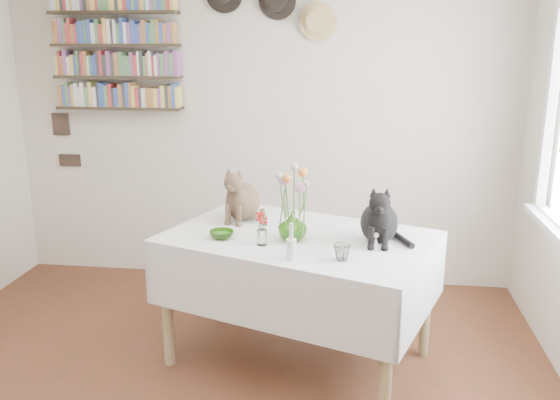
# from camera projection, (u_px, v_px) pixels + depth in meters

# --- Properties ---
(room) EXTENTS (4.08, 4.58, 2.58)m
(room) POSITION_uv_depth(u_px,v_px,m) (172.00, 203.00, 2.51)
(room) COLOR brown
(room) RESTS_ON ground
(dining_table) EXTENTS (1.75, 1.42, 0.81)m
(dining_table) POSITION_uv_depth(u_px,v_px,m) (299.00, 268.00, 3.52)
(dining_table) COLOR white
(dining_table) RESTS_ON room
(tabby_cat) EXTENTS (0.30, 0.35, 0.36)m
(tabby_cat) POSITION_uv_depth(u_px,v_px,m) (243.00, 192.00, 3.75)
(tabby_cat) COLOR brown
(tabby_cat) RESTS_ON dining_table
(black_cat) EXTENTS (0.25, 0.31, 0.35)m
(black_cat) POSITION_uv_depth(u_px,v_px,m) (380.00, 212.00, 3.33)
(black_cat) COLOR black
(black_cat) RESTS_ON dining_table
(flower_vase) EXTENTS (0.23, 0.23, 0.17)m
(flower_vase) POSITION_uv_depth(u_px,v_px,m) (293.00, 226.00, 3.37)
(flower_vase) COLOR #61A92D
(flower_vase) RESTS_ON dining_table
(green_bowl) EXTENTS (0.17, 0.17, 0.04)m
(green_bowl) POSITION_uv_depth(u_px,v_px,m) (222.00, 234.00, 3.42)
(green_bowl) COLOR #61A92D
(green_bowl) RESTS_ON dining_table
(drinking_glass) EXTENTS (0.11, 0.11, 0.08)m
(drinking_glass) POSITION_uv_depth(u_px,v_px,m) (342.00, 253.00, 3.07)
(drinking_glass) COLOR white
(drinking_glass) RESTS_ON dining_table
(candlestick) EXTENTS (0.05, 0.05, 0.20)m
(candlestick) POSITION_uv_depth(u_px,v_px,m) (291.00, 247.00, 3.08)
(candlestick) COLOR white
(candlestick) RESTS_ON dining_table
(berry_jar) EXTENTS (0.06, 0.06, 0.22)m
(berry_jar) POSITION_uv_depth(u_px,v_px,m) (262.00, 228.00, 3.29)
(berry_jar) COLOR white
(berry_jar) RESTS_ON dining_table
(porcelain_figurine) EXTENTS (0.05, 0.05, 0.10)m
(porcelain_figurine) POSITION_uv_depth(u_px,v_px,m) (376.00, 242.00, 3.23)
(porcelain_figurine) COLOR white
(porcelain_figurine) RESTS_ON dining_table
(flower_bouquet) EXTENTS (0.17, 0.13, 0.39)m
(flower_bouquet) POSITION_uv_depth(u_px,v_px,m) (293.00, 182.00, 3.31)
(flower_bouquet) COLOR #4C7233
(flower_bouquet) RESTS_ON flower_vase
(bookshelf_unit) EXTENTS (1.00, 0.16, 0.91)m
(bookshelf_unit) POSITION_uv_depth(u_px,v_px,m) (116.00, 50.00, 4.56)
(bookshelf_unit) COLOR #302617
(bookshelf_unit) RESTS_ON room
(wall_hats) EXTENTS (0.98, 0.09, 0.48)m
(wall_hats) POSITION_uv_depth(u_px,v_px,m) (273.00, 5.00, 4.35)
(wall_hats) COLOR black
(wall_hats) RESTS_ON room
(wall_art_plaques) EXTENTS (0.21, 0.02, 0.44)m
(wall_art_plaques) POSITION_uv_depth(u_px,v_px,m) (65.00, 139.00, 4.89)
(wall_art_plaques) COLOR #38281E
(wall_art_plaques) RESTS_ON room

